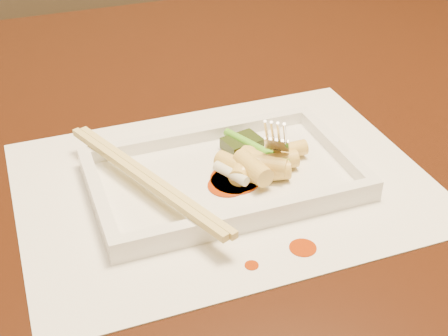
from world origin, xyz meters
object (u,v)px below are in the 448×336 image
object	(u,v)px
placemat	(224,184)
table	(207,205)
fork	(285,90)
plate_base	(224,180)
chopstick_a	(142,178)

from	to	relation	value
placemat	table	bearing A→B (deg)	81.44
placemat	fork	xyz separation A→B (m)	(0.07, 0.02, 0.08)
plate_base	table	bearing A→B (deg)	81.44
table	chopstick_a	xyz separation A→B (m)	(-0.10, -0.10, 0.13)
table	placemat	xyz separation A→B (m)	(-0.01, -0.10, 0.10)
plate_base	chopstick_a	distance (m)	0.08
table	chopstick_a	size ratio (longest dim) A/B	6.00
chopstick_a	fork	distance (m)	0.16
table	fork	world-z (taller)	fork
table	plate_base	world-z (taller)	plate_base
placemat	plate_base	size ratio (longest dim) A/B	1.54
plate_base	chopstick_a	world-z (taller)	chopstick_a
chopstick_a	placemat	bearing A→B (deg)	0.00
plate_base	fork	bearing A→B (deg)	14.42
plate_base	fork	size ratio (longest dim) A/B	1.86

